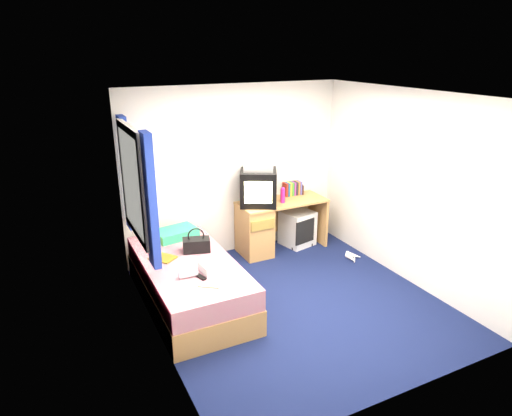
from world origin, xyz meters
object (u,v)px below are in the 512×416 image
desk (265,226)px  towel (214,267)px  pillow (176,233)px  crt_tv (258,188)px  storage_cube (297,228)px  remote_control (200,277)px  water_bottle (188,274)px  handbag (196,244)px  magazine (163,258)px  bed (189,282)px  vcr (259,167)px  aerosol_can (274,195)px  picture_frame (302,189)px  white_heels (353,257)px  pink_water_bottle (283,196)px  colour_swatch_fan (209,286)px

desk → towel: desk is taller
pillow → desk: 1.39m
crt_tv → storage_cube: bearing=28.7°
remote_control → water_bottle: bearing=134.3°
pillow → water_bottle: pillow is taller
handbag → remote_control: 0.68m
towel → magazine: bearing=127.8°
crt_tv → water_bottle: 1.97m
desk → magazine: desk is taller
bed → handbag: 0.45m
vcr → magazine: size_ratio=1.44×
towel → aerosol_can: bearing=41.6°
storage_cube → vcr: size_ratio=1.31×
desk → water_bottle: bearing=-141.4°
bed → water_bottle: bearing=-108.0°
storage_cube → magazine: size_ratio=1.88×
water_bottle → remote_control: 0.13m
desk → picture_frame: size_ratio=9.29×
desk → handbag: handbag is taller
crt_tv → towel: 1.73m
handbag → white_heels: (2.26, -0.14, -0.59)m
water_bottle → white_heels: (2.56, 0.45, -0.54)m
crt_tv → remote_control: (-1.35, -1.31, -0.45)m
storage_cube → towel: towel is taller
picture_frame → white_heels: size_ratio=0.49×
storage_cube → water_bottle: (-2.13, -1.26, 0.31)m
vcr → magazine: vcr is taller
pillow → aerosol_can: (1.53, 0.20, 0.24)m
vcr → pink_water_bottle: 0.56m
storage_cube → pillow: bearing=172.1°
storage_cube → remote_control: (-2.02, -1.33, 0.29)m
towel → water_bottle: 0.30m
colour_swatch_fan → towel: bearing=60.8°
pink_water_bottle → white_heels: pink_water_bottle is taller
picture_frame → remote_control: (-2.16, -1.46, -0.27)m
crt_tv → aerosol_can: size_ratio=3.77×
handbag → towel: handbag is taller
remote_control → colour_swatch_fan: bearing=-102.4°
pink_water_bottle → handbag: 1.63m
magazine → storage_cube: bearing=17.1°
crt_tv → towel: bearing=-106.0°
picture_frame → remote_control: bearing=-127.1°
vcr → water_bottle: (-1.46, -1.25, -0.71)m
pillow → handbag: 0.52m
vcr → remote_control: 2.03m
desk → pink_water_bottle: bearing=-19.5°
crt_tv → pink_water_bottle: size_ratio=3.20×
desk → vcr: 0.88m
bed → handbag: (0.18, 0.21, 0.36)m
pillow → white_heels: 2.51m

